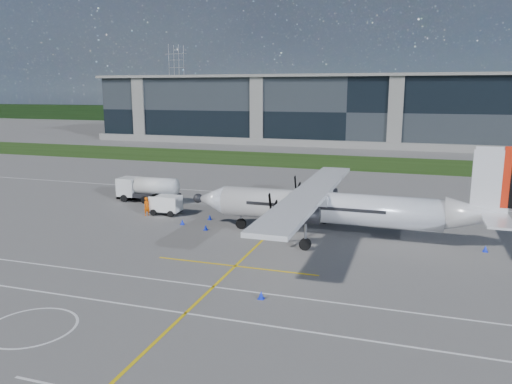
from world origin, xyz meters
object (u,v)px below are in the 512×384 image
fuel_tanker_truck (144,189)px  safety_cone_tail (485,249)px  safety_cone_stbdwing (331,200)px  safety_cone_fwd (182,222)px  baggage_tug (166,205)px  turboprop_aircraft (340,190)px  safety_cone_nose_stbd (210,217)px  pylon_west (177,83)px  safety_cone_portwing (261,295)px  ground_crew_person (147,205)px  safety_cone_nose_port (206,227)px

fuel_tanker_truck → safety_cone_tail: (34.18, -7.59, -1.13)m
safety_cone_stbdwing → safety_cone_fwd: bearing=-130.3°
baggage_tug → fuel_tanker_truck: bearing=138.1°
turboprop_aircraft → safety_cone_nose_stbd: 13.40m
turboprop_aircraft → safety_cone_fwd: 14.89m
pylon_west → safety_cone_stbdwing: 159.47m
turboprop_aircraft → safety_cone_portwing: (-2.42, -14.08, -3.82)m
safety_cone_portwing → ground_crew_person: bearing=136.9°
safety_cone_stbdwing → pylon_west: bearing=122.8°
fuel_tanker_truck → safety_cone_tail: 35.03m
safety_cone_stbdwing → safety_cone_nose_port: bearing=-120.8°
pylon_west → ground_crew_person: (69.65, -145.10, -13.93)m
turboprop_aircraft → fuel_tanker_truck: size_ratio=3.69×
baggage_tug → safety_cone_fwd: size_ratio=6.31×
safety_cone_portwing → safety_cone_fwd: 18.21m
safety_cone_tail → safety_cone_stbdwing: same height
ground_crew_person → safety_cone_tail: 30.65m
safety_cone_portwing → safety_cone_nose_stbd: size_ratio=1.00×
pylon_west → safety_cone_tail: pylon_west is taller
turboprop_aircraft → safety_cone_nose_stbd: turboprop_aircraft is taller
ground_crew_person → safety_cone_stbdwing: 20.07m
baggage_tug → ground_crew_person: 1.86m
pylon_west → safety_cone_fwd: 165.51m
fuel_tanker_truck → baggage_tug: 6.94m
fuel_tanker_truck → ground_crew_person: fuel_tanker_truck is taller
turboprop_aircraft → ground_crew_person: size_ratio=12.71×
safety_cone_nose_stbd → safety_cone_stbdwing: same height
safety_cone_nose_stbd → ground_crew_person: bearing=-176.0°
fuel_tanker_truck → ground_crew_person: bearing=-57.4°
ground_crew_person → safety_cone_nose_port: ground_crew_person is taller
baggage_tug → safety_cone_portwing: baggage_tug is taller
turboprop_aircraft → safety_cone_nose_stbd: (-12.67, 2.08, -3.82)m
pylon_west → safety_cone_nose_port: size_ratio=60.00×
baggage_tug → turboprop_aircraft: bearing=-8.5°
pylon_west → fuel_tanker_truck: 154.91m
ground_crew_person → safety_cone_stbdwing: ground_crew_person is taller
turboprop_aircraft → safety_cone_nose_stbd: bearing=170.7°
safety_cone_tail → safety_cone_nose_port: same height
turboprop_aircraft → safety_cone_tail: (11.37, -0.32, -3.82)m
safety_cone_fwd → safety_cone_portwing: bearing=-48.9°
baggage_tug → safety_cone_tail: (29.02, -2.97, -0.70)m
baggage_tug → safety_cone_fwd: 4.49m
safety_cone_tail → safety_cone_nose_stbd: (-24.05, 2.40, 0.00)m
ground_crew_person → safety_cone_fwd: (4.81, -1.98, -0.82)m
safety_cone_portwing → safety_cone_nose_port: size_ratio=1.00×
baggage_tug → ground_crew_person: bearing=-146.7°
fuel_tanker_truck → safety_cone_stbdwing: size_ratio=14.71×
pylon_west → safety_cone_tail: size_ratio=60.00×
pylon_west → baggage_tug: (71.20, -144.08, -14.05)m
baggage_tug → safety_cone_fwd: (3.26, -3.00, -0.70)m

